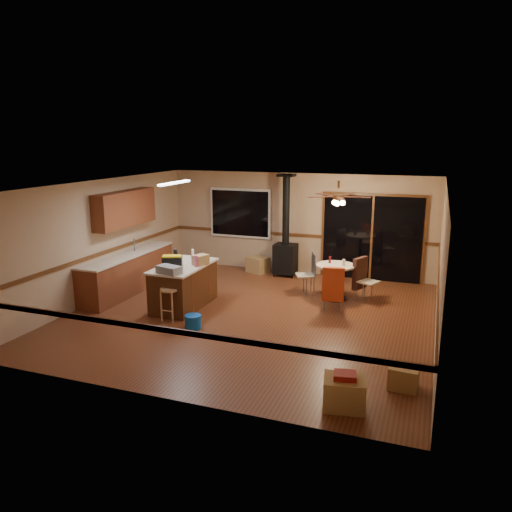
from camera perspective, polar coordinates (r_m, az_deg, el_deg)
The scene contains 35 objects.
floor at distance 10.11m, azimuth -0.59°, elevation -6.73°, with size 7.00×7.00×0.00m, color #5E2E1A.
ceiling at distance 9.53m, azimuth -0.62°, elevation 8.11°, with size 7.00×7.00×0.00m, color silver.
wall_back at distance 13.01m, azimuth 4.84°, elevation 3.71°, with size 7.00×7.00×0.00m, color tan.
wall_front at distance 6.70m, azimuth -11.26°, elevation -5.83°, with size 7.00×7.00×0.00m, color tan.
wall_left at distance 11.43m, azimuth -17.27°, elevation 1.80°, with size 7.00×7.00×0.00m, color tan.
wall_right at distance 9.15m, azimuth 20.39°, elevation -1.23°, with size 7.00×7.00×0.00m, color tan.
chair_rail at distance 9.81m, azimuth -0.60°, elevation -1.23°, with size 7.00×7.00×0.08m, color #583016, non-canonical shape.
window at distance 13.43m, azimuth -1.81°, elevation 4.92°, with size 1.72×0.10×1.32m, color black.
sliding_door at distance 12.65m, azimuth 13.09°, elevation 1.98°, with size 2.52×0.10×2.10m, color black.
lower_cabinets at distance 11.84m, azimuth -14.37°, elevation -1.95°, with size 0.60×3.00×0.86m, color brown.
countertop at distance 11.73m, azimuth -14.50°, elevation 0.17°, with size 0.64×3.04×0.04m, color beige.
upper_cabinets at distance 11.78m, azimuth -14.75°, elevation 5.26°, with size 0.35×2.00×0.80m, color brown.
kitchen_island at distance 10.56m, azimuth -8.25°, elevation -3.39°, with size 0.88×1.68×0.90m.
wood_stove at distance 12.75m, azimuth 3.39°, elevation 0.92°, with size 0.55×0.50×2.52m.
ceiling_fan at distance 10.73m, azimuth 9.38°, elevation 6.45°, with size 0.24×0.24×0.55m.
fluorescent_strip at distance 10.57m, azimuth -9.31°, elevation 8.24°, with size 0.10×1.20×0.04m, color white.
toolbox_grey at distance 9.84m, azimuth -9.91°, elevation -1.55°, with size 0.48×0.27×0.15m, color slate.
toolbox_black at distance 10.28m, azimuth -9.55°, elevation -0.70°, with size 0.39×0.21×0.22m, color black.
toolbox_yellow_lid at distance 10.25m, azimuth -9.58°, elevation -0.03°, with size 0.38×0.20×0.03m, color gold.
box_on_island at distance 10.42m, azimuth -6.35°, elevation -0.43°, with size 0.23×0.31×0.21m, color #A67F49.
bottle_dark at distance 10.59m, azimuth -9.17°, elevation -0.03°, with size 0.09×0.09×0.30m, color black.
bottle_pink at distance 10.25m, azimuth -6.85°, elevation -0.59°, with size 0.07×0.07×0.23m, color #D84C8C.
bottle_white at distance 11.10m, azimuth -7.23°, elevation 0.33°, with size 0.06×0.06×0.18m, color white.
bar_stool at distance 9.89m, azimuth -9.82°, elevation -5.44°, with size 0.35×0.35×0.64m, color tan.
blue_bucket at distance 9.46m, azimuth -7.20°, elevation -7.46°, with size 0.31×0.31×0.26m, color #0D53B7.
dining_table at distance 11.05m, azimuth 9.05°, elevation -2.25°, with size 0.84×0.84×0.78m.
glass_red at distance 11.10m, azimuth 8.45°, elevation -0.44°, with size 0.05×0.05×0.15m, color #590C14.
glass_cream at distance 10.89m, azimuth 9.99°, elevation -0.75°, with size 0.06×0.06×0.15m, color beige.
chair_left at distance 11.30m, azimuth 6.20°, elevation -1.50°, with size 0.54×0.53×0.51m.
chair_near at distance 10.18m, azimuth 8.82°, elevation -3.20°, with size 0.49×0.52×0.70m.
chair_right at distance 11.08m, azimuth 11.91°, elevation -1.97°, with size 0.60×0.58×0.70m.
box_under_window at distance 13.15m, azimuth 0.20°, elevation -1.01°, with size 0.52×0.41×0.41m, color #A67F49.
box_corner_a at distance 6.90m, azimuth 10.04°, elevation -15.13°, with size 0.54×0.46×0.41m, color #A67F49.
box_corner_b at distance 7.57m, azimuth 16.53°, elevation -13.16°, with size 0.40×0.35×0.33m, color #A67F49.
box_small_red at distance 6.79m, azimuth 10.13°, elevation -13.30°, with size 0.29×0.24×0.08m, color maroon.
Camera 1 is at (3.35, -8.88, 3.48)m, focal length 35.00 mm.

